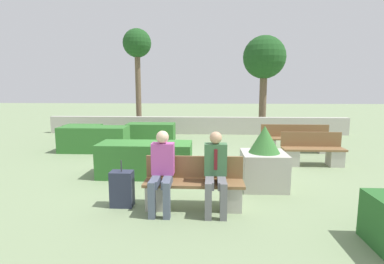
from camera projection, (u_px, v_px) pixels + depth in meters
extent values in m
plane|color=gray|center=(188.00, 170.00, 7.59)|extent=(60.00, 60.00, 0.00)
cube|color=#B7B2A8|center=(196.00, 125.00, 13.35)|extent=(13.22, 0.30, 0.76)
cube|color=brown|center=(194.00, 183.00, 5.14)|extent=(1.73, 0.44, 0.05)
cube|color=brown|center=(194.00, 167.00, 5.35)|extent=(1.73, 0.04, 0.40)
cube|color=#B7B2A8|center=(158.00, 196.00, 5.21)|extent=(0.36, 0.40, 0.42)
cube|color=#B7B2A8|center=(230.00, 197.00, 5.15)|extent=(0.36, 0.40, 0.42)
cube|color=brown|center=(296.00, 139.00, 9.56)|extent=(2.18, 0.44, 0.05)
cube|color=brown|center=(295.00, 131.00, 9.77)|extent=(2.18, 0.04, 0.40)
cube|color=#B7B2A8|center=(269.00, 146.00, 9.64)|extent=(0.36, 0.40, 0.42)
cube|color=#B7B2A8|center=(323.00, 146.00, 9.55)|extent=(0.36, 0.40, 0.42)
cube|color=brown|center=(313.00, 149.00, 7.96)|extent=(1.62, 0.44, 0.05)
cube|color=brown|center=(311.00, 139.00, 8.16)|extent=(1.62, 0.04, 0.40)
cube|color=#B7B2A8|center=(291.00, 158.00, 8.02)|extent=(0.36, 0.40, 0.42)
cube|color=#B7B2A8|center=(335.00, 158.00, 7.96)|extent=(0.36, 0.40, 0.42)
cube|color=slate|center=(210.00, 182.00, 4.91)|extent=(0.14, 0.46, 0.13)
cube|color=slate|center=(222.00, 183.00, 4.90)|extent=(0.14, 0.46, 0.13)
cube|color=slate|center=(208.00, 201.00, 4.72)|extent=(0.11, 0.11, 0.60)
cube|color=slate|center=(224.00, 202.00, 4.71)|extent=(0.11, 0.11, 0.60)
cube|color=#3D6B42|center=(216.00, 159.00, 5.09)|extent=(0.38, 0.22, 0.54)
sphere|color=tan|center=(216.00, 138.00, 5.01)|extent=(0.21, 0.21, 0.21)
cube|color=maroon|center=(216.00, 160.00, 4.97)|extent=(0.06, 0.01, 0.35)
cube|color=#515B70|center=(155.00, 182.00, 4.95)|extent=(0.14, 0.46, 0.13)
cube|color=#515B70|center=(167.00, 182.00, 4.94)|extent=(0.14, 0.46, 0.13)
cube|color=#515B70|center=(152.00, 200.00, 4.76)|extent=(0.11, 0.11, 0.60)
cube|color=#515B70|center=(167.00, 201.00, 4.75)|extent=(0.11, 0.11, 0.60)
cube|color=#B74C9E|center=(163.00, 158.00, 5.14)|extent=(0.38, 0.22, 0.54)
sphere|color=beige|center=(162.00, 137.00, 5.06)|extent=(0.22, 0.22, 0.22)
cube|color=#33702D|center=(145.00, 159.00, 7.04)|extent=(2.16, 0.88, 0.80)
cube|color=#33702D|center=(94.00, 139.00, 9.69)|extent=(2.14, 0.84, 0.82)
cube|color=#33702D|center=(84.00, 133.00, 11.62)|extent=(1.36, 0.61, 0.64)
cube|color=#33702D|center=(151.00, 132.00, 11.69)|extent=(1.83, 0.85, 0.68)
cube|color=#B7B2A8|center=(263.00, 170.00, 6.23)|extent=(0.90, 0.90, 0.75)
cone|color=#387533|center=(265.00, 139.00, 6.13)|extent=(0.64, 0.64, 0.56)
cube|color=#282D42|center=(122.00, 189.00, 5.26)|extent=(0.39, 0.26, 0.63)
cylinder|color=#333338|center=(121.00, 166.00, 5.19)|extent=(0.02, 0.02, 0.20)
cylinder|color=brown|center=(138.00, 91.00, 14.34)|extent=(0.26, 0.26, 3.75)
sphere|color=#1E4C1E|center=(137.00, 43.00, 14.00)|extent=(1.33, 1.33, 1.33)
cylinder|color=brown|center=(263.00, 100.00, 14.52)|extent=(0.34, 0.34, 2.92)
sphere|color=#1E4C1E|center=(264.00, 57.00, 14.22)|extent=(2.03, 2.03, 2.03)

